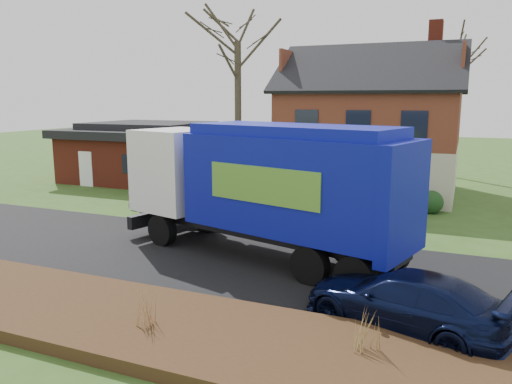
% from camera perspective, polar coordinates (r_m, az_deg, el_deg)
% --- Properties ---
extents(ground, '(120.00, 120.00, 0.00)m').
position_cam_1_polar(ground, '(16.51, -2.98, -7.72)').
color(ground, '#314D19').
rests_on(ground, ground).
extents(road, '(80.00, 7.00, 0.02)m').
position_cam_1_polar(road, '(16.50, -2.98, -7.69)').
color(road, black).
rests_on(road, ground).
extents(mulch_verge, '(80.00, 3.50, 0.30)m').
position_cam_1_polar(mulch_verge, '(12.23, -14.13, -14.07)').
color(mulch_verge, '#2F200F').
rests_on(mulch_verge, ground).
extents(main_house, '(12.95, 8.95, 9.26)m').
position_cam_1_polar(main_house, '(28.54, 12.04, 8.06)').
color(main_house, beige).
rests_on(main_house, ground).
extents(ranch_house, '(9.80, 8.20, 3.70)m').
position_cam_1_polar(ranch_house, '(33.17, -12.04, 4.55)').
color(ranch_house, maroon).
rests_on(ranch_house, ground).
extents(garbage_truck, '(10.65, 5.36, 4.41)m').
position_cam_1_polar(garbage_truck, '(16.11, 1.08, 1.15)').
color(garbage_truck, black).
rests_on(garbage_truck, ground).
extents(silver_sedan, '(4.85, 2.08, 1.56)m').
position_cam_1_polar(silver_sedan, '(22.07, -8.46, -1.03)').
color(silver_sedan, '#A9ABB1').
rests_on(silver_sedan, ground).
extents(navy_wagon, '(5.04, 3.19, 1.36)m').
position_cam_1_polar(navy_wagon, '(12.07, 16.63, -11.80)').
color(navy_wagon, black).
rests_on(navy_wagon, ground).
extents(tree_front_west, '(3.69, 3.69, 10.98)m').
position_cam_1_polar(tree_front_west, '(25.09, -2.14, 19.45)').
color(tree_front_west, '#3D3425').
rests_on(tree_front_west, ground).
extents(tree_back, '(3.32, 3.32, 10.51)m').
position_cam_1_polar(tree_back, '(36.04, 22.03, 15.56)').
color(tree_back, '#3F3225').
rests_on(tree_back, ground).
extents(grass_clump_mid, '(0.31, 0.26, 0.87)m').
position_cam_1_polar(grass_clump_mid, '(11.39, -12.47, -12.68)').
color(grass_clump_mid, '#A07346').
rests_on(grass_clump_mid, mulch_verge).
extents(grass_clump_east, '(0.32, 0.27, 0.81)m').
position_cam_1_polar(grass_clump_east, '(10.35, 12.59, -15.33)').
color(grass_clump_east, '#9C7D45').
rests_on(grass_clump_east, mulch_verge).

